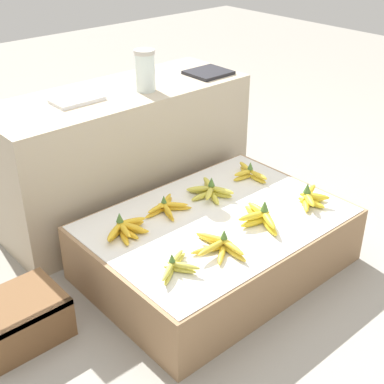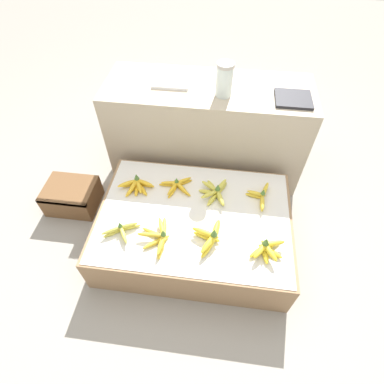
{
  "view_description": "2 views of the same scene",
  "coord_description": "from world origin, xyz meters",
  "px_view_note": "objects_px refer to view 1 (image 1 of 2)",
  "views": [
    {
      "loc": [
        -1.46,
        -1.48,
        1.57
      ],
      "look_at": [
        -0.1,
        0.07,
        0.43
      ],
      "focal_mm": 50.0,
      "sensor_mm": 36.0,
      "label": 1
    },
    {
      "loc": [
        0.12,
        -1.06,
        1.75
      ],
      "look_at": [
        -0.03,
        0.11,
        0.36
      ],
      "focal_mm": 28.0,
      "sensor_mm": 36.0,
      "label": 2
    }
  ],
  "objects_px": {
    "banana_bunch_front_right": "(310,198)",
    "banana_bunch_middle_right": "(249,173)",
    "banana_bunch_front_left": "(175,266)",
    "wooden_crate": "(20,319)",
    "banana_bunch_middle_midleft": "(167,207)",
    "banana_bunch_front_midright": "(261,217)",
    "glass_jar": "(145,70)",
    "banana_bunch_middle_midright": "(209,191)",
    "foam_tray_white": "(77,100)",
    "banana_bunch_front_midleft": "(219,246)",
    "banana_bunch_middle_left": "(125,229)"
  },
  "relations": [
    {
      "from": "wooden_crate",
      "to": "banana_bunch_middle_left",
      "type": "relative_size",
      "value": 1.5
    },
    {
      "from": "wooden_crate",
      "to": "glass_jar",
      "type": "distance_m",
      "value": 1.32
    },
    {
      "from": "banana_bunch_front_midleft",
      "to": "banana_bunch_middle_left",
      "type": "height_order",
      "value": "banana_bunch_middle_left"
    },
    {
      "from": "banana_bunch_middle_midleft",
      "to": "banana_bunch_front_midright",
      "type": "bearing_deg",
      "value": -55.34
    },
    {
      "from": "banana_bunch_front_midright",
      "to": "banana_bunch_front_midleft",
      "type": "bearing_deg",
      "value": -173.77
    },
    {
      "from": "banana_bunch_front_left",
      "to": "glass_jar",
      "type": "xyz_separation_m",
      "value": [
        0.5,
        0.82,
        0.5
      ]
    },
    {
      "from": "banana_bunch_front_midleft",
      "to": "foam_tray_white",
      "type": "height_order",
      "value": "foam_tray_white"
    },
    {
      "from": "banana_bunch_front_midleft",
      "to": "banana_bunch_middle_right",
      "type": "xyz_separation_m",
      "value": [
        0.57,
        0.37,
        0.0
      ]
    },
    {
      "from": "banana_bunch_front_left",
      "to": "wooden_crate",
      "type": "bearing_deg",
      "value": 144.32
    },
    {
      "from": "banana_bunch_front_midright",
      "to": "banana_bunch_middle_midleft",
      "type": "distance_m",
      "value": 0.44
    },
    {
      "from": "banana_bunch_middle_midleft",
      "to": "banana_bunch_middle_left",
      "type": "bearing_deg",
      "value": -172.4
    },
    {
      "from": "banana_bunch_front_midright",
      "to": "banana_bunch_middle_midleft",
      "type": "height_order",
      "value": "banana_bunch_front_midright"
    },
    {
      "from": "banana_bunch_middle_midright",
      "to": "foam_tray_white",
      "type": "xyz_separation_m",
      "value": [
        -0.36,
        0.56,
        0.4
      ]
    },
    {
      "from": "banana_bunch_front_left",
      "to": "banana_bunch_middle_midright",
      "type": "distance_m",
      "value": 0.62
    },
    {
      "from": "banana_bunch_middle_right",
      "to": "glass_jar",
      "type": "xyz_separation_m",
      "value": [
        -0.3,
        0.47,
        0.5
      ]
    },
    {
      "from": "wooden_crate",
      "to": "banana_bunch_middle_left",
      "type": "xyz_separation_m",
      "value": [
        0.51,
        -0.02,
        0.22
      ]
    },
    {
      "from": "glass_jar",
      "to": "banana_bunch_middle_midright",
      "type": "bearing_deg",
      "value": -88.65
    },
    {
      "from": "banana_bunch_front_right",
      "to": "banana_bunch_middle_midleft",
      "type": "xyz_separation_m",
      "value": [
        -0.56,
        0.39,
        -0.01
      ]
    },
    {
      "from": "glass_jar",
      "to": "wooden_crate",
      "type": "bearing_deg",
      "value": -155.59
    },
    {
      "from": "wooden_crate",
      "to": "banana_bunch_middle_midleft",
      "type": "distance_m",
      "value": 0.8
    },
    {
      "from": "banana_bunch_front_right",
      "to": "banana_bunch_middle_right",
      "type": "xyz_separation_m",
      "value": [
        -0.02,
        0.38,
        -0.0
      ]
    },
    {
      "from": "banana_bunch_front_left",
      "to": "banana_bunch_middle_midright",
      "type": "relative_size",
      "value": 0.92
    },
    {
      "from": "banana_bunch_front_midleft",
      "to": "banana_bunch_middle_midleft",
      "type": "relative_size",
      "value": 1.24
    },
    {
      "from": "banana_bunch_front_midleft",
      "to": "banana_bunch_middle_midleft",
      "type": "bearing_deg",
      "value": 84.55
    },
    {
      "from": "glass_jar",
      "to": "foam_tray_white",
      "type": "bearing_deg",
      "value": 165.88
    },
    {
      "from": "banana_bunch_middle_right",
      "to": "foam_tray_white",
      "type": "xyz_separation_m",
      "value": [
        -0.64,
        0.55,
        0.4
      ]
    },
    {
      "from": "banana_bunch_front_right",
      "to": "foam_tray_white",
      "type": "bearing_deg",
      "value": 125.68
    },
    {
      "from": "foam_tray_white",
      "to": "banana_bunch_middle_left",
      "type": "bearing_deg",
      "value": -104.48
    },
    {
      "from": "banana_bunch_middle_right",
      "to": "banana_bunch_front_midright",
      "type": "bearing_deg",
      "value": -130.07
    },
    {
      "from": "banana_bunch_front_left",
      "to": "banana_bunch_middle_midleft",
      "type": "height_order",
      "value": "banana_bunch_front_left"
    },
    {
      "from": "banana_bunch_middle_left",
      "to": "banana_bunch_middle_right",
      "type": "height_order",
      "value": "banana_bunch_middle_left"
    },
    {
      "from": "banana_bunch_front_right",
      "to": "banana_bunch_middle_right",
      "type": "bearing_deg",
      "value": 93.43
    },
    {
      "from": "banana_bunch_front_left",
      "to": "banana_bunch_front_right",
      "type": "bearing_deg",
      "value": -1.27
    },
    {
      "from": "banana_bunch_middle_midleft",
      "to": "glass_jar",
      "type": "height_order",
      "value": "glass_jar"
    },
    {
      "from": "banana_bunch_front_midright",
      "to": "banana_bunch_front_right",
      "type": "distance_m",
      "value": 0.31
    },
    {
      "from": "wooden_crate",
      "to": "banana_bunch_front_midright",
      "type": "bearing_deg",
      "value": -18.93
    },
    {
      "from": "banana_bunch_middle_midleft",
      "to": "foam_tray_white",
      "type": "relative_size",
      "value": 0.95
    },
    {
      "from": "banana_bunch_front_left",
      "to": "banana_bunch_middle_midright",
      "type": "xyz_separation_m",
      "value": [
        0.51,
        0.35,
        0.0
      ]
    },
    {
      "from": "glass_jar",
      "to": "banana_bunch_middle_midleft",
      "type": "bearing_deg",
      "value": -118.05
    },
    {
      "from": "banana_bunch_front_left",
      "to": "banana_bunch_front_right",
      "type": "relative_size",
      "value": 1.05
    },
    {
      "from": "banana_bunch_front_midright",
      "to": "banana_bunch_middle_midleft",
      "type": "xyz_separation_m",
      "value": [
        -0.25,
        0.36,
        -0.01
      ]
    },
    {
      "from": "banana_bunch_front_right",
      "to": "banana_bunch_middle_midleft",
      "type": "bearing_deg",
      "value": 144.71
    },
    {
      "from": "banana_bunch_front_left",
      "to": "banana_bunch_front_midright",
      "type": "relative_size",
      "value": 0.79
    },
    {
      "from": "foam_tray_white",
      "to": "banana_bunch_front_left",
      "type": "bearing_deg",
      "value": -99.41
    },
    {
      "from": "glass_jar",
      "to": "banana_bunch_middle_right",
      "type": "bearing_deg",
      "value": -57.49
    },
    {
      "from": "wooden_crate",
      "to": "banana_bunch_front_right",
      "type": "bearing_deg",
      "value": -16.14
    },
    {
      "from": "banana_bunch_front_midleft",
      "to": "banana_bunch_front_midright",
      "type": "bearing_deg",
      "value": 6.23
    },
    {
      "from": "banana_bunch_front_left",
      "to": "banana_bunch_front_midleft",
      "type": "xyz_separation_m",
      "value": [
        0.22,
        -0.01,
        0.0
      ]
    },
    {
      "from": "banana_bunch_middle_midleft",
      "to": "banana_bunch_middle_midright",
      "type": "xyz_separation_m",
      "value": [
        0.25,
        -0.02,
        0.0
      ]
    },
    {
      "from": "wooden_crate",
      "to": "banana_bunch_front_right",
      "type": "xyz_separation_m",
      "value": [
        1.33,
        -0.38,
        0.22
      ]
    }
  ]
}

